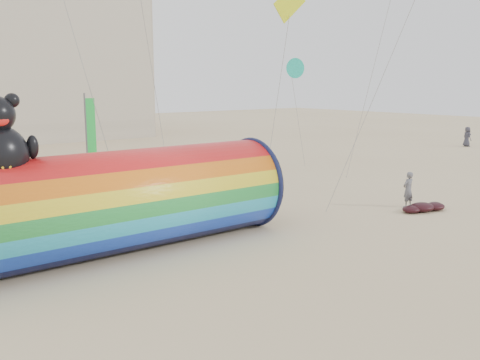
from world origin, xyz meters
TOP-DOWN VIEW (x-y plane):
  - ground at (0.00, 0.00)m, footprint 160.00×160.00m
  - windsock_assembly at (-3.08, 3.64)m, footprint 12.06×3.67m
  - kite_handler at (10.48, 1.38)m, footprint 0.62×0.42m
  - fabric_bundle at (10.45, 0.47)m, footprint 2.62×1.35m
  - festival_banners at (-2.09, 16.36)m, footprint 6.75×1.76m

SIDE VIEW (x-z plane):
  - ground at x=0.00m, z-range 0.00..0.00m
  - fabric_bundle at x=10.45m, z-range -0.03..0.37m
  - kite_handler at x=10.48m, z-range 0.00..1.68m
  - windsock_assembly at x=-3.08m, z-range -0.94..4.62m
  - festival_banners at x=-2.09m, z-range 0.04..5.24m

